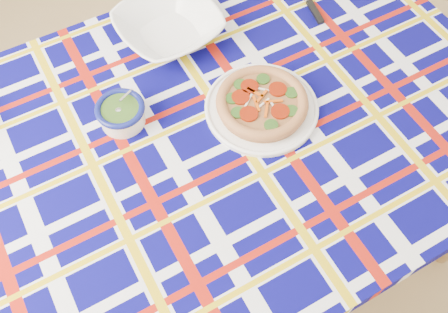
{
  "coord_description": "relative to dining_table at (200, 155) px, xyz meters",
  "views": [
    {
      "loc": [
        -0.47,
        -0.65,
        1.87
      ],
      "look_at": [
        -0.38,
        -0.02,
        0.82
      ],
      "focal_mm": 40.0,
      "sensor_mm": 36.0,
      "label": 1
    }
  ],
  "objects": [
    {
      "name": "tablecloth",
      "position": [
        0.0,
        -0.0,
        0.03
      ],
      "size": [
        2.01,
        1.65,
        0.11
      ],
      "primitive_type": null,
      "rotation": [
        0.0,
        0.0,
        0.38
      ],
      "color": "#060455",
      "rests_on": "dining_table"
    },
    {
      "name": "dining_table",
      "position": [
        0.0,
        0.0,
        0.0
      ],
      "size": [
        1.97,
        1.61,
        0.79
      ],
      "rotation": [
        0.0,
        0.0,
        0.38
      ],
      "color": "brown",
      "rests_on": "floor"
    },
    {
      "name": "floor",
      "position": [
        0.44,
        -0.06,
        -0.72
      ],
      "size": [
        4.0,
        4.0,
        0.0
      ],
      "primitive_type": "plane",
      "color": "#A28253",
      "rests_on": "ground"
    },
    {
      "name": "pesto_bowl",
      "position": [
        -0.19,
        0.08,
        0.12
      ],
      "size": [
        0.17,
        0.17,
        0.08
      ],
      "primitive_type": null,
      "rotation": [
        0.0,
        0.0,
        0.41
      ],
      "color": "#213D10",
      "rests_on": "tablecloth"
    },
    {
      "name": "main_focaccia_plate",
      "position": [
        0.17,
        0.07,
        0.11
      ],
      "size": [
        0.42,
        0.42,
        0.06
      ],
      "primitive_type": null,
      "rotation": [
        0.0,
        0.0,
        0.49
      ],
      "color": "brown",
      "rests_on": "tablecloth"
    },
    {
      "name": "serving_bowl",
      "position": [
        -0.05,
        0.37,
        0.12
      ],
      "size": [
        0.4,
        0.4,
        0.07
      ],
      "primitive_type": "imported",
      "rotation": [
        0.0,
        0.0,
        0.51
      ],
      "color": "white",
      "rests_on": "tablecloth"
    }
  ]
}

